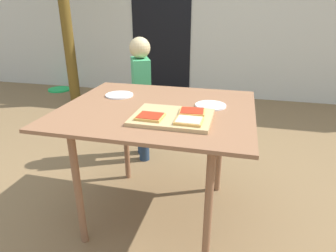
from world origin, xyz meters
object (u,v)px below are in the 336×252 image
child_left (141,92)px  pizza_slice_near_left (150,116)px  dining_table (158,120)px  pizza_slice_far_right (192,112)px  cutting_board (172,117)px  garden_hose_coil (59,89)px  pizza_slice_near_right (189,121)px  plate_white_right (211,105)px  plate_white_left (119,95)px

child_left → pizza_slice_near_left: bearing=-68.5°
dining_table → pizza_slice_far_right: size_ratio=7.76×
cutting_board → pizza_slice_near_left: size_ratio=3.00×
child_left → garden_hose_coil: (-2.09, 1.85, -0.61)m
pizza_slice_near_left → pizza_slice_near_right: size_ratio=1.02×
pizza_slice_far_right → cutting_board: bearing=-146.3°
plate_white_right → plate_white_left: size_ratio=1.00×
plate_white_left → garden_hose_coil: plate_white_left is taller
pizza_slice_far_right → pizza_slice_near_right: 0.14m
dining_table → garden_hose_coil: bearing=133.3°
pizza_slice_far_right → dining_table: bearing=155.3°
pizza_slice_far_right → plate_white_left: size_ratio=0.79×
plate_white_left → pizza_slice_near_left: bearing=-49.8°
cutting_board → garden_hose_coil: 3.86m
plate_white_left → garden_hose_coil: size_ratio=0.51×
dining_table → plate_white_left: (-0.31, 0.17, 0.09)m
plate_white_left → pizza_slice_near_right: bearing=-37.0°
pizza_slice_near_right → plate_white_right: (0.07, 0.33, -0.02)m
cutting_board → plate_white_right: (0.17, 0.26, -0.00)m
pizza_slice_far_right → garden_hose_coil: size_ratio=0.40×
cutting_board → plate_white_right: size_ratio=2.26×
plate_white_left → plate_white_right: bearing=-6.9°
pizza_slice_far_right → garden_hose_coil: pizza_slice_far_right is taller
dining_table → pizza_slice_near_left: pizza_slice_near_left is taller
cutting_board → plate_white_right: cutting_board is taller
plate_white_right → cutting_board: bearing=-123.8°
pizza_slice_far_right → garden_hose_coil: (-2.67, 2.70, -0.77)m
pizza_slice_near_right → garden_hose_coil: size_ratio=0.38×
child_left → plate_white_right: bearing=-44.7°
child_left → garden_hose_coil: bearing=138.4°
dining_table → cutting_board: bearing=-52.0°
pizza_slice_near_right → garden_hose_coil: (-2.68, 2.84, -0.77)m
dining_table → child_left: (-0.36, 0.75, -0.05)m
cutting_board → child_left: (-0.49, 0.91, -0.14)m
plate_white_right → pizza_slice_far_right: bearing=-112.0°
pizza_slice_near_left → plate_white_right: size_ratio=0.75×
dining_table → pizza_slice_far_right: 0.27m
cutting_board → pizza_slice_near_right: size_ratio=3.06×
dining_table → cutting_board: size_ratio=2.71×
pizza_slice_near_left → child_left: size_ratio=0.13×
plate_white_right → garden_hose_coil: (-2.75, 2.51, -0.75)m
dining_table → pizza_slice_far_right: (0.22, -0.10, 0.11)m
plate_white_right → child_left: child_left is taller
pizza_slice_near_right → garden_hose_coil: 3.98m
child_left → garden_hose_coil: size_ratio=3.01×
dining_table → pizza_slice_near_left: bearing=-83.3°
pizza_slice_far_right → plate_white_right: size_ratio=0.79×
pizza_slice_near_right → plate_white_right: pizza_slice_near_right is taller
plate_white_left → child_left: 0.60m
garden_hose_coil → plate_white_left: bearing=-48.7°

